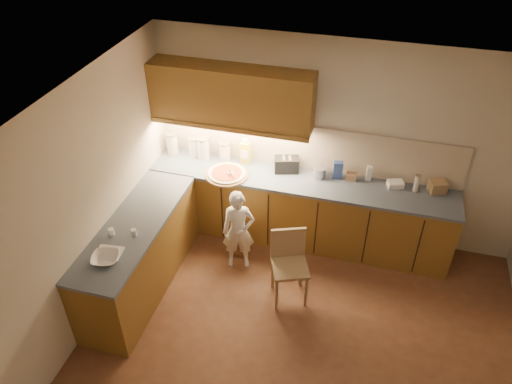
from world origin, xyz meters
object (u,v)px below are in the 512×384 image
at_px(child, 239,231).
at_px(oil_jug, 245,152).
at_px(toaster, 287,165).
at_px(wooden_chair, 289,260).
at_px(pizza_on_board, 227,174).

distance_m(child, oil_jug, 1.03).
bearing_deg(toaster, oil_jug, 159.98).
bearing_deg(wooden_chair, toaster, 83.54).
bearing_deg(wooden_chair, child, 134.93).
bearing_deg(pizza_on_board, oil_jug, 67.23).
xyz_separation_m(child, toaster, (0.38, 0.81, 0.49)).
relative_size(oil_jug, toaster, 1.06).
relative_size(child, toaster, 3.21).
height_order(pizza_on_board, child, pizza_on_board).
distance_m(oil_jug, toaster, 0.55).
bearing_deg(wooden_chair, pizza_on_board, 118.76).
xyz_separation_m(wooden_chair, oil_jug, (-0.84, 1.15, 0.58)).
xyz_separation_m(wooden_chair, toaster, (-0.30, 1.11, 0.51)).
xyz_separation_m(pizza_on_board, oil_jug, (0.14, 0.33, 0.14)).
relative_size(pizza_on_board, toaster, 1.60).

